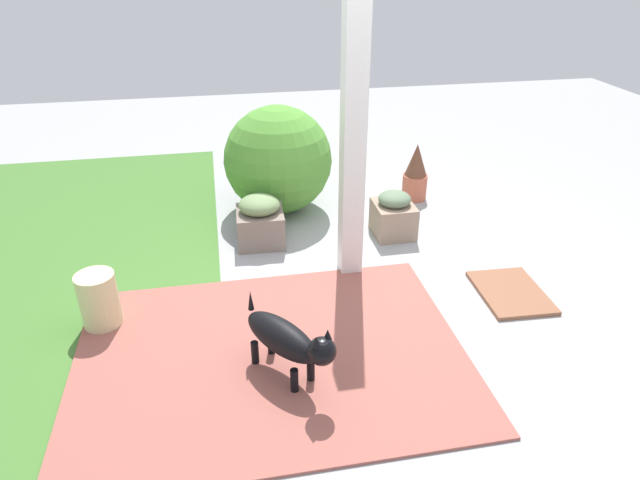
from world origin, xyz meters
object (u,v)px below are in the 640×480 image
Objects in this scene: porch_pillar at (353,147)px; terracotta_pot_spiky at (416,173)px; stone_planter_mid at (260,221)px; round_shrub at (278,160)px; dog at (287,340)px; stone_planter_nearest at (393,215)px; doormat at (511,292)px; ceramic_urn at (99,301)px.

porch_pillar is 3.56× the size of terracotta_pot_spiky.
terracotta_pot_spiky reaches higher than stone_planter_mid.
round_shrub is 2.36m from dog.
doormat is (-1.07, -0.57, -0.17)m from stone_planter_nearest.
porch_pillar is 1.38m from round_shrub.
dog is at bearing -122.48° from ceramic_urn.
round_shrub reaches higher than terracotta_pot_spiky.
stone_planter_mid is at bearing 47.62° from porch_pillar.
stone_planter_mid is 2.07m from doormat.
ceramic_urn is (-0.90, 2.30, 0.01)m from stone_planter_nearest.
stone_planter_nearest is 0.40× the size of round_shrub.
stone_planter_mid is 1.51m from ceramic_urn.
porch_pillar reaches higher than ceramic_urn.
terracotta_pot_spiky is at bearing -32.10° from stone_planter_nearest.
terracotta_pot_spiky is 1.44× the size of ceramic_urn.
stone_planter_mid is 1.09× the size of ceramic_urn.
porch_pillar reaches higher than round_shrub.
porch_pillar is 3.19× the size of dog.
dog is at bearing 108.17° from doormat.
porch_pillar reaches higher than stone_planter_mid.
terracotta_pot_spiky is (-0.00, -1.34, -0.23)m from round_shrub.
terracotta_pot_spiky is 3.17m from ceramic_urn.
porch_pillar is at bearing -161.80° from round_shrub.
stone_planter_mid is 0.74m from round_shrub.
porch_pillar is 2.02× the size of round_shrub.
porch_pillar reaches higher than dog.
terracotta_pot_spiky is at bearing -59.67° from ceramic_urn.
porch_pillar is 5.04× the size of stone_planter_nearest.
terracotta_pot_spiky is (0.63, -1.58, 0.06)m from stone_planter_mid.
porch_pillar is at bearing -29.78° from dog.
round_shrub is at bearing 18.20° from porch_pillar.
porch_pillar reaches higher than stone_planter_nearest.
dog is (-2.33, 1.59, 0.01)m from terracotta_pot_spiky.
terracotta_pot_spiky reaches higher than ceramic_urn.
stone_planter_mid is 1.70m from terracotta_pot_spiky.
ceramic_urn is (-1.60, 1.39, -0.30)m from round_shrub.
ceramic_urn reaches higher than doormat.
stone_planter_nearest is at bearing -44.57° from porch_pillar.
round_shrub is at bearing 39.84° from doormat.
dog reaches higher than stone_planter_nearest.
porch_pillar is 1.57m from doormat.
stone_planter_nearest reaches higher than ceramic_urn.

